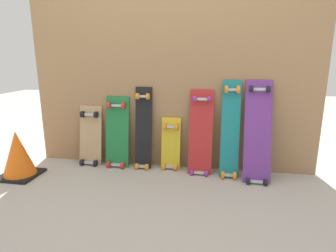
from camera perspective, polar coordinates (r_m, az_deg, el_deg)
The scene contains 10 objects.
ground_plane at distance 2.88m, azimuth 0.24°, elevation -8.38°, with size 12.00×12.00×0.00m, color #B2AAA0.
plywood_wall_panel at distance 2.74m, azimuth 0.51°, elevation 10.74°, with size 2.79×0.04×1.88m, color #99724C.
skateboard_natural at distance 3.01m, azimuth -15.45°, elevation -2.45°, with size 0.24×0.18×0.67m.
skateboard_green at distance 2.88m, azimuth -10.25°, elevation -1.83°, with size 0.24×0.19×0.77m.
skateboard_black at distance 2.80m, azimuth -5.03°, elevation -1.12°, with size 0.16×0.18×0.87m.
skateboard_yellow at distance 2.79m, azimuth 0.55°, elevation -4.18°, with size 0.19×0.15×0.58m.
skateboard_red at distance 2.68m, azimuth 6.63°, elevation -2.00°, with size 0.22×0.23×0.86m.
skateboard_teal at distance 2.65m, azimuth 12.50°, elevation -1.29°, with size 0.17×0.27×0.94m.
skateboard_purple at distance 2.64m, azimuth 17.71°, elevation -1.78°, with size 0.24×0.34×0.96m.
traffic_cone at distance 2.95m, azimuth -28.12°, elevation -5.09°, with size 0.33×0.33×0.44m.
Camera 1 is at (0.45, -2.63, 1.09)m, focal length 30.10 mm.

